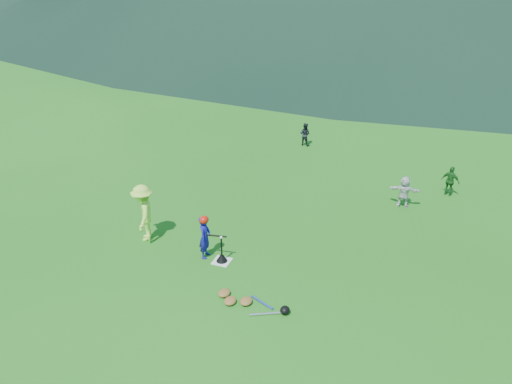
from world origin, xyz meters
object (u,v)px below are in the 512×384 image
adult_coach (144,213)px  batting_tee (222,257)px  fielder_b (305,134)px  fielder_d (404,192)px  batter_child (205,237)px  home_plate (222,261)px  fielder_c (450,181)px  equipment_pile (246,301)px

adult_coach → batting_tee: bearing=57.4°
fielder_b → fielder_d: bearing=145.6°
batter_child → adult_coach: 2.01m
home_plate → fielder_d: bearing=50.4°
batter_child → fielder_d: 6.68m
adult_coach → home_plate: bearing=57.4°
fielder_c → equipment_pile: fielder_c is taller
equipment_pile → batting_tee: bearing=131.9°
home_plate → fielder_c: (5.41, 6.31, 0.50)m
batter_child → batting_tee: bearing=-106.0°
fielder_b → batter_child: bearing=98.4°
fielder_c → fielder_d: (-1.34, -1.38, 0.01)m
adult_coach → fielder_d: bearing=99.3°
batting_tee → equipment_pile: (1.24, -1.39, -0.06)m
fielder_d → batting_tee: fielder_d is taller
adult_coach → batting_tee: size_ratio=2.43×
home_plate → equipment_pile: size_ratio=0.25×
fielder_d → equipment_pile: fielder_d is taller
batter_child → batting_tee: size_ratio=1.76×
equipment_pile → fielder_b: bearing=98.7°
home_plate → adult_coach: (-2.49, 0.29, 0.82)m
adult_coach → fielder_c: (7.90, 6.02, -0.31)m
fielder_c → adult_coach: bearing=57.2°
batter_child → adult_coach: bearing=75.7°
batter_child → fielder_d: bearing=-51.2°
adult_coach → fielder_b: 9.13m
batter_child → equipment_pile: bearing=-137.7°
home_plate → equipment_pile: equipment_pile is taller
batter_child → fielder_c: 8.60m
adult_coach → batting_tee: 2.60m
home_plate → batting_tee: (0.00, 0.00, 0.12)m
adult_coach → fielder_d: 8.04m
batter_child → fielder_c: size_ratio=1.17×
batting_tee → adult_coach: bearing=173.3°
adult_coach → fielder_c: size_ratio=1.61×
fielder_c → batting_tee: 8.32m
adult_coach → fielder_b: size_ratio=1.72×
fielder_b → batting_tee: 9.18m
fielder_b → fielder_d: size_ratio=0.92×
fielder_d → equipment_pile: (-2.83, -6.31, -0.45)m
adult_coach → batter_child: bearing=57.7°
fielder_c → home_plate: bearing=69.3°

